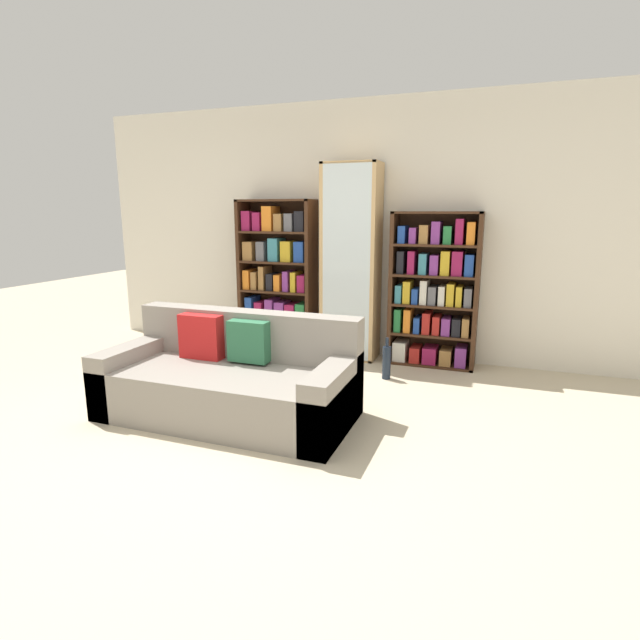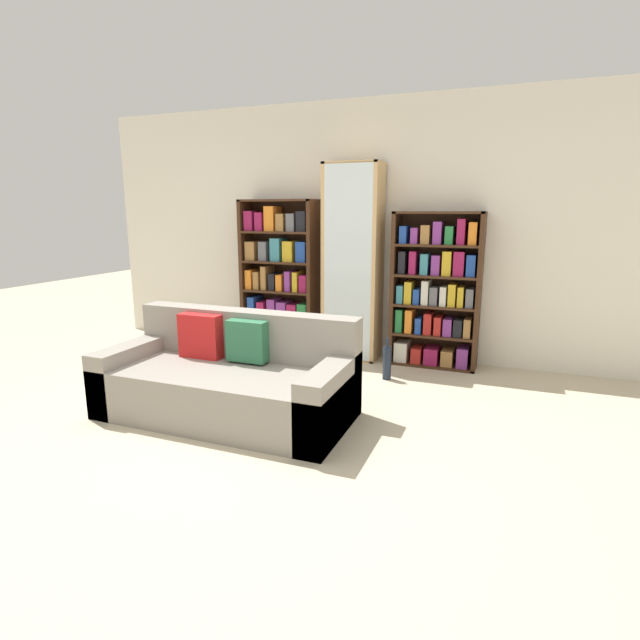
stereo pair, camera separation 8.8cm
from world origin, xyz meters
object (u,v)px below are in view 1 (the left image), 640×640
bookshelf_right (434,292)px  display_cabinet (351,264)px  wine_bottle (387,362)px  bookshelf_left (277,279)px  couch (230,381)px

bookshelf_right → display_cabinet: bearing=-178.9°
bookshelf_right → wine_bottle: bearing=-118.4°
bookshelf_left → bookshelf_right: (1.74, 0.00, -0.06)m
couch → display_cabinet: display_cabinet is taller
bookshelf_right → wine_bottle: bookshelf_right is taller
bookshelf_left → display_cabinet: (0.87, -0.02, 0.20)m
couch → display_cabinet: size_ratio=0.94×
couch → wine_bottle: (0.95, 1.25, -0.11)m
couch → bookshelf_right: bearing=55.5°
couch → wine_bottle: couch is taller
display_cabinet → bookshelf_right: 0.91m
display_cabinet → wine_bottle: (0.54, -0.60, -0.85)m
display_cabinet → bookshelf_right: bearing=1.1°
bookshelf_left → display_cabinet: bearing=-1.1°
display_cabinet → wine_bottle: 1.17m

